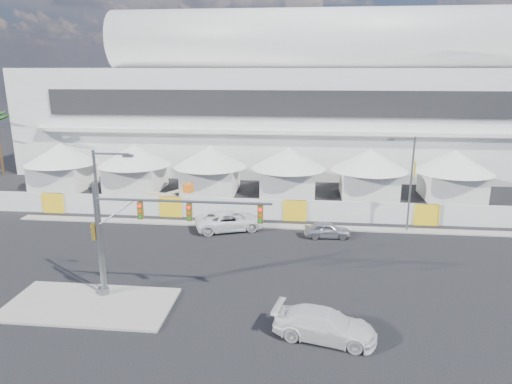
# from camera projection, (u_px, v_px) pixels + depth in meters

# --- Properties ---
(ground) EXTENTS (160.00, 160.00, 0.00)m
(ground) POSITION_uv_depth(u_px,v_px,m) (198.00, 288.00, 29.96)
(ground) COLOR black
(ground) RESTS_ON ground
(median_island) EXTENTS (10.00, 5.00, 0.15)m
(median_island) POSITION_uv_depth(u_px,v_px,m) (90.00, 304.00, 27.67)
(median_island) COLOR gray
(median_island) RESTS_ON ground
(far_curb) EXTENTS (80.00, 1.20, 0.12)m
(far_curb) POSITION_uv_depth(u_px,v_px,m) (454.00, 232.00, 39.92)
(far_curb) COLOR gray
(far_curb) RESTS_ON ground
(stadium) EXTENTS (80.00, 24.80, 21.98)m
(stadium) POSITION_uv_depth(u_px,v_px,m) (319.00, 100.00, 66.45)
(stadium) COLOR silver
(stadium) RESTS_ON ground
(tent_row) EXTENTS (53.40, 8.40, 5.40)m
(tent_row) POSITION_uv_depth(u_px,v_px,m) (249.00, 166.00, 52.13)
(tent_row) COLOR silver
(tent_row) RESTS_ON ground
(hoarding_fence) EXTENTS (70.00, 0.25, 2.00)m
(hoarding_fence) POSITION_uv_depth(u_px,v_px,m) (295.00, 210.00, 43.01)
(hoarding_fence) COLOR silver
(hoarding_fence) RESTS_ON ground
(sedan_silver) EXTENTS (1.79, 3.97, 1.32)m
(sedan_silver) POSITION_uv_depth(u_px,v_px,m) (327.00, 230.00, 38.74)
(sedan_silver) COLOR #B0B2B5
(sedan_silver) RESTS_ON ground
(pickup_curb) EXTENTS (4.70, 6.63, 1.68)m
(pickup_curb) POSITION_uv_depth(u_px,v_px,m) (230.00, 221.00, 40.51)
(pickup_curb) COLOR white
(pickup_curb) RESTS_ON ground
(pickup_near) EXTENTS (3.34, 5.83, 1.59)m
(pickup_near) POSITION_uv_depth(u_px,v_px,m) (325.00, 325.00, 24.16)
(pickup_near) COLOR silver
(pickup_near) RESTS_ON ground
(traffic_mast) EXTENTS (11.01, 0.69, 7.14)m
(traffic_mast) POSITION_uv_depth(u_px,v_px,m) (136.00, 235.00, 27.56)
(traffic_mast) COLOR slate
(traffic_mast) RESTS_ON median_island
(streetlight_median) EXTENTS (2.52, 0.25, 9.12)m
(streetlight_median) POSITION_uv_depth(u_px,v_px,m) (103.00, 213.00, 27.87)
(streetlight_median) COLOR gray
(streetlight_median) RESTS_ON median_island
(streetlight_curb) EXTENTS (2.50, 0.56, 8.43)m
(streetlight_curb) POSITION_uv_depth(u_px,v_px,m) (409.00, 177.00, 39.09)
(streetlight_curb) COLOR slate
(streetlight_curb) RESTS_ON ground
(boom_lift) EXTENTS (6.43, 2.17, 3.17)m
(boom_lift) POSITION_uv_depth(u_px,v_px,m) (158.00, 202.00, 46.11)
(boom_lift) COLOR orange
(boom_lift) RESTS_ON ground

